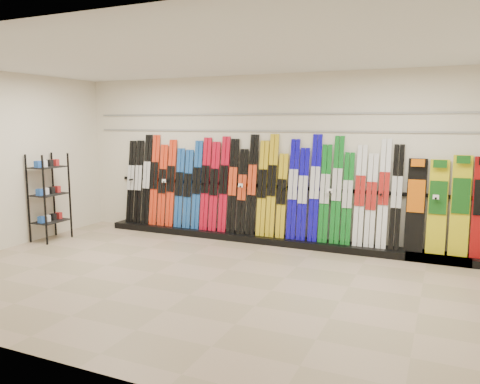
% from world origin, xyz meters
% --- Properties ---
extents(floor, '(8.00, 8.00, 0.00)m').
position_xyz_m(floor, '(0.00, 0.00, 0.00)').
color(floor, tan).
rests_on(floor, ground).
extents(back_wall, '(8.00, 0.00, 8.00)m').
position_xyz_m(back_wall, '(0.00, 2.50, 1.50)').
color(back_wall, beige).
rests_on(back_wall, floor).
extents(ceiling, '(8.00, 8.00, 0.00)m').
position_xyz_m(ceiling, '(0.00, 0.00, 3.00)').
color(ceiling, silver).
rests_on(ceiling, back_wall).
extents(ski_rack_base, '(8.00, 0.40, 0.12)m').
position_xyz_m(ski_rack_base, '(0.22, 2.28, 0.06)').
color(ski_rack_base, black).
rests_on(ski_rack_base, floor).
extents(skis, '(5.37, 0.27, 1.83)m').
position_xyz_m(skis, '(-0.45, 2.35, 0.96)').
color(skis, black).
rests_on(skis, ski_rack_base).
extents(snowboards, '(1.26, 0.24, 1.54)m').
position_xyz_m(snowboards, '(2.95, 2.36, 0.87)').
color(snowboards, black).
rests_on(snowboards, ski_rack_base).
extents(accessory_rack, '(0.40, 0.60, 1.59)m').
position_xyz_m(accessory_rack, '(-3.75, 0.84, 0.80)').
color(accessory_rack, black).
rests_on(accessory_rack, floor).
extents(slatwall_rail_0, '(7.60, 0.02, 0.03)m').
position_xyz_m(slatwall_rail_0, '(0.00, 2.48, 2.00)').
color(slatwall_rail_0, gray).
rests_on(slatwall_rail_0, back_wall).
extents(slatwall_rail_1, '(7.60, 0.02, 0.03)m').
position_xyz_m(slatwall_rail_1, '(0.00, 2.48, 2.30)').
color(slatwall_rail_1, gray).
rests_on(slatwall_rail_1, back_wall).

